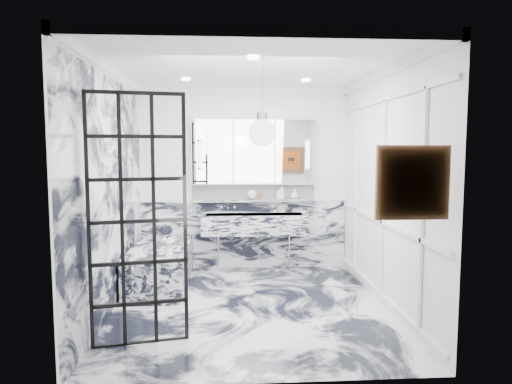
{
  "coord_description": "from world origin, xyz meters",
  "views": [
    {
      "loc": [
        -0.28,
        -5.27,
        1.88
      ],
      "look_at": [
        0.1,
        0.5,
        1.32
      ],
      "focal_mm": 32.0,
      "sensor_mm": 36.0,
      "label": 1
    }
  ],
  "objects": [
    {
      "name": "floor",
      "position": [
        0.0,
        0.0,
        0.0
      ],
      "size": [
        3.6,
        3.6,
        0.0
      ],
      "primitive_type": "plane",
      "color": "silver",
      "rests_on": "ground"
    },
    {
      "name": "wall_right",
      "position": [
        1.6,
        0.0,
        1.4
      ],
      "size": [
        0.0,
        3.6,
        3.6
      ],
      "primitive_type": "plane",
      "rotation": [
        1.57,
        0.0,
        -1.57
      ],
      "color": "white",
      "rests_on": "floor"
    },
    {
      "name": "artwork",
      "position": [
        1.2,
        -1.76,
        1.6
      ],
      "size": [
        0.49,
        0.05,
        0.49
      ],
      "primitive_type": "cube",
      "color": "#C04213",
      "rests_on": "wall_front"
    },
    {
      "name": "trough_sink",
      "position": [
        0.15,
        1.55,
        0.73
      ],
      "size": [
        1.6,
        0.45,
        0.3
      ],
      "primitive_type": "cube",
      "color": "silver",
      "rests_on": "wall_back"
    },
    {
      "name": "crittall_door",
      "position": [
        -1.11,
        -0.97,
        1.19
      ],
      "size": [
        0.87,
        0.21,
        2.38
      ],
      "primitive_type": null,
      "rotation": [
        0.0,
        0.0,
        0.19
      ],
      "color": "black",
      "rests_on": "floor"
    },
    {
      "name": "soap_bottle_b",
      "position": [
        0.54,
        1.71,
        1.18
      ],
      "size": [
        0.1,
        0.1,
        0.18
      ],
      "primitive_type": "imported",
      "rotation": [
        0.0,
        0.0,
        0.22
      ],
      "color": "#4C4C51",
      "rests_on": "ledge"
    },
    {
      "name": "marble_clad_left",
      "position": [
        -1.59,
        0.0,
        1.34
      ],
      "size": [
        0.02,
        3.56,
        2.68
      ],
      "primitive_type": "cube",
      "color": "silver",
      "rests_on": "floor"
    },
    {
      "name": "ledge",
      "position": [
        0.15,
        1.72,
        1.07
      ],
      "size": [
        1.9,
        0.14,
        0.04
      ],
      "primitive_type": "cube",
      "color": "silver",
      "rests_on": "wall_back"
    },
    {
      "name": "flower_vase",
      "position": [
        -0.99,
        0.26,
        0.61
      ],
      "size": [
        0.09,
        0.09,
        0.12
      ],
      "primitive_type": "cylinder",
      "color": "silver",
      "rests_on": "bathtub"
    },
    {
      "name": "sconce_right",
      "position": [
        0.97,
        1.63,
        1.78
      ],
      "size": [
        0.07,
        0.07,
        0.4
      ],
      "primitive_type": "cylinder",
      "color": "white",
      "rests_on": "mirror_cabinet"
    },
    {
      "name": "bathtub",
      "position": [
        -1.18,
        0.9,
        0.28
      ],
      "size": [
        0.75,
        1.65,
        0.55
      ],
      "primitive_type": "cube",
      "color": "silver",
      "rests_on": "floor"
    },
    {
      "name": "marble_clad_back",
      "position": [
        0.0,
        1.78,
        0.53
      ],
      "size": [
        3.18,
        0.05,
        1.05
      ],
      "primitive_type": "cube",
      "color": "silver",
      "rests_on": "floor"
    },
    {
      "name": "amber_bottle",
      "position": [
        0.25,
        1.71,
        1.14
      ],
      "size": [
        0.04,
        0.04,
        0.1
      ],
      "primitive_type": "cylinder",
      "color": "#8C5919",
      "rests_on": "ledge"
    },
    {
      "name": "soap_bottle_c",
      "position": [
        0.78,
        1.71,
        1.17
      ],
      "size": [
        0.16,
        0.16,
        0.16
      ],
      "primitive_type": "imported",
      "rotation": [
        0.0,
        0.0,
        0.31
      ],
      "color": "silver",
      "rests_on": "ledge"
    },
    {
      "name": "wall_back",
      "position": [
        0.0,
        1.8,
        1.4
      ],
      "size": [
        3.6,
        0.0,
        3.6
      ],
      "primitive_type": "plane",
      "rotation": [
        1.57,
        0.0,
        0.0
      ],
      "color": "white",
      "rests_on": "floor"
    },
    {
      "name": "sconce_left",
      "position": [
        -0.67,
        1.63,
        1.78
      ],
      "size": [
        0.07,
        0.07,
        0.4
      ],
      "primitive_type": "cylinder",
      "color": "white",
      "rests_on": "mirror_cabinet"
    },
    {
      "name": "ceiling",
      "position": [
        0.0,
        0.0,
        2.8
      ],
      "size": [
        3.6,
        3.6,
        0.0
      ],
      "primitive_type": "plane",
      "rotation": [
        3.14,
        0.0,
        0.0
      ],
      "color": "white",
      "rests_on": "wall_back"
    },
    {
      "name": "subway_tile",
      "position": [
        0.15,
        1.78,
        1.21
      ],
      "size": [
        1.9,
        0.03,
        0.23
      ],
      "primitive_type": "cube",
      "color": "white",
      "rests_on": "wall_back"
    },
    {
      "name": "pendant_light",
      "position": [
        0.04,
        -1.32,
        2.01
      ],
      "size": [
        0.24,
        0.24,
        0.24
      ],
      "primitive_type": "sphere",
      "color": "white",
      "rests_on": "ceiling"
    },
    {
      "name": "wall_front",
      "position": [
        0.0,
        -1.8,
        1.4
      ],
      "size": [
        3.6,
        0.0,
        3.6
      ],
      "primitive_type": "plane",
      "rotation": [
        -1.57,
        0.0,
        0.0
      ],
      "color": "white",
      "rests_on": "floor"
    },
    {
      "name": "soap_bottle_a",
      "position": [
        0.58,
        1.71,
        1.2
      ],
      "size": [
        0.1,
        0.11,
        0.22
      ],
      "primitive_type": "imported",
      "rotation": [
        0.0,
        0.0,
        -0.24
      ],
      "color": "#8C5919",
      "rests_on": "ledge"
    },
    {
      "name": "wall_left",
      "position": [
        -1.6,
        0.0,
        1.4
      ],
      "size": [
        0.0,
        3.6,
        3.6
      ],
      "primitive_type": "plane",
      "rotation": [
        1.57,
        0.0,
        1.57
      ],
      "color": "white",
      "rests_on": "floor"
    },
    {
      "name": "mirror_cabinet",
      "position": [
        0.15,
        1.73,
        1.82
      ],
      "size": [
        1.9,
        0.16,
        1.0
      ],
      "primitive_type": "cube",
      "color": "white",
      "rests_on": "wall_back"
    },
    {
      "name": "panel_molding",
      "position": [
        1.58,
        0.0,
        1.3
      ],
      "size": [
        0.03,
        3.4,
        2.3
      ],
      "primitive_type": "cube",
      "color": "white",
      "rests_on": "floor"
    },
    {
      "name": "face_pot",
      "position": [
        0.12,
        1.71,
        1.17
      ],
      "size": [
        0.15,
        0.15,
        0.15
      ],
      "primitive_type": "sphere",
      "color": "white",
      "rests_on": "ledge"
    }
  ]
}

